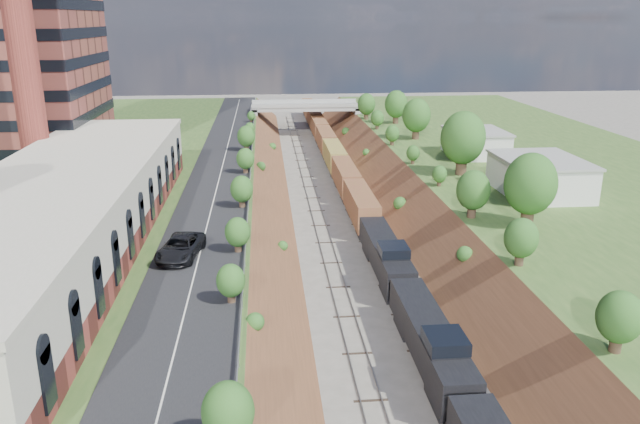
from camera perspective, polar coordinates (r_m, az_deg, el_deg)
The scene contains 17 objects.
platform_left at distance 84.79m, azimuth -21.09°, elevation 0.52°, with size 44.00×180.00×5.00m, color #355623.
platform_right at distance 91.87m, azimuth 22.55°, elevation 1.60°, with size 44.00×180.00×5.00m, color #355623.
embankment_left at distance 82.21m, azimuth -6.00°, elevation -0.71°, with size 7.07×180.00×7.07m, color brown.
embankment_right at distance 84.71m, azimuth 9.04°, elevation -0.29°, with size 7.07×180.00×7.07m, color brown.
rail_left_track at distance 82.46m, azimuth -0.16°, elevation -0.49°, with size 1.58×180.00×0.18m, color gray.
rail_right_track at distance 83.05m, azimuth 3.41°, elevation -0.39°, with size 1.58×180.00×0.18m, color gray.
road at distance 81.01m, azimuth -9.30°, elevation 2.60°, with size 8.00×180.00×0.10m, color black.
guardrail at distance 80.49m, azimuth -6.41°, elevation 3.00°, with size 0.10×171.00×0.70m.
commercial_building at distance 61.52m, azimuth -22.49°, elevation 0.10°, with size 14.30×62.30×7.00m.
smokestack at distance 78.79m, azimuth -25.87°, elevation 15.45°, with size 3.20×3.20×40.00m, color brown.
overpass at distance 141.99m, azimuth -1.33°, elevation 9.07°, with size 24.50×8.30×7.40m.
white_building_near at distance 79.69m, azimuth 19.44°, elevation 3.04°, with size 9.00×12.00×4.00m, color silver.
white_building_far at distance 99.49m, azimuth 14.04°, elevation 6.09°, with size 8.00×10.00×3.60m, color silver.
tree_right_large at distance 65.89m, azimuth 18.69°, elevation 2.40°, with size 5.25×5.25×7.61m.
tree_left_crest at distance 42.42m, azimuth -7.91°, elevation -8.40°, with size 2.45×2.45×3.55m.
freight_train at distance 100.53m, azimuth 1.85°, elevation 4.18°, with size 2.79×157.79×4.55m.
suv at distance 56.28m, azimuth -12.63°, elevation -3.16°, with size 3.11×6.74×1.87m, color black.
Camera 1 is at (-9.48, -18.19, 25.35)m, focal length 35.00 mm.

